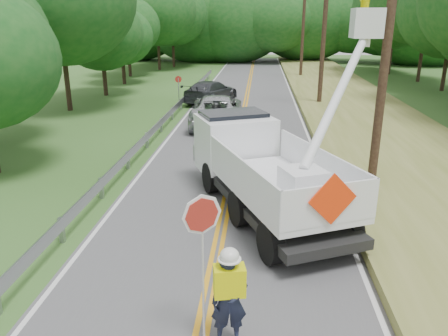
{
  "coord_description": "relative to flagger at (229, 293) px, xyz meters",
  "views": [
    {
      "loc": [
        0.97,
        -5.92,
        5.57
      ],
      "look_at": [
        0.0,
        6.0,
        1.5
      ],
      "focal_mm": 35.12,
      "sensor_mm": 36.0,
      "label": 1
    }
  ],
  "objects": [
    {
      "name": "road",
      "position": [
        -0.52,
        13.43,
        -1.04
      ],
      "size": [
        7.2,
        96.0,
        0.03
      ],
      "color": "#535356",
      "rests_on": "ground"
    },
    {
      "name": "guardrail",
      "position": [
        -4.54,
        14.34,
        -0.5
      ],
      "size": [
        0.18,
        48.0,
        0.77
      ],
      "color": "#94979C",
      "rests_on": "ground"
    },
    {
      "name": "utility_poles",
      "position": [
        4.48,
        16.45,
        4.22
      ],
      "size": [
        1.6,
        43.3,
        10.0
      ],
      "color": "black",
      "rests_on": "ground"
    },
    {
      "name": "tall_grass_verge",
      "position": [
        6.58,
        13.43,
        -0.9
      ],
      "size": [
        7.0,
        96.0,
        0.3
      ],
      "primitive_type": "cube",
      "color": "#616A2A",
      "rests_on": "ground"
    },
    {
      "name": "treeline_left",
      "position": [
        -11.34,
        28.66,
        4.78
      ],
      "size": [
        10.46,
        54.93,
        11.04
      ],
      "color": "#332319",
      "rests_on": "ground"
    },
    {
      "name": "treeline_horizon",
      "position": [
        0.41,
        55.7,
        4.45
      ],
      "size": [
        56.9,
        15.65,
        12.23
      ],
      "color": "#144C19",
      "rests_on": "ground"
    },
    {
      "name": "flagger",
      "position": [
        0.0,
        0.0,
        0.0
      ],
      "size": [
        1.11,
        0.54,
        2.89
      ],
      "color": "#191E33",
      "rests_on": "road"
    },
    {
      "name": "bucket_truck",
      "position": [
        0.54,
        6.82,
        0.56
      ],
      "size": [
        6.09,
        7.64,
        7.09
      ],
      "color": "black",
      "rests_on": "road"
    },
    {
      "name": "suv_silver",
      "position": [
        -1.87,
        17.23,
        -0.2
      ],
      "size": [
        3.13,
        6.15,
        1.66
      ],
      "primitive_type": "imported",
      "rotation": [
        0.0,
        0.0,
        3.21
      ],
      "color": "#B5B8BB",
      "rests_on": "road"
    },
    {
      "name": "suv_darkgrey",
      "position": [
        -2.96,
        24.08,
        -0.28
      ],
      "size": [
        3.89,
        5.6,
        1.51
      ],
      "primitive_type": "imported",
      "rotation": [
        0.0,
        0.0,
        2.76
      ],
      "color": "#3B3D42",
      "rests_on": "road"
    },
    {
      "name": "stop_sign_permanent",
      "position": [
        -4.83,
        21.83,
        0.31
      ],
      "size": [
        0.44,
        0.15,
        2.11
      ],
      "color": "#94979C",
      "rests_on": "ground"
    }
  ]
}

